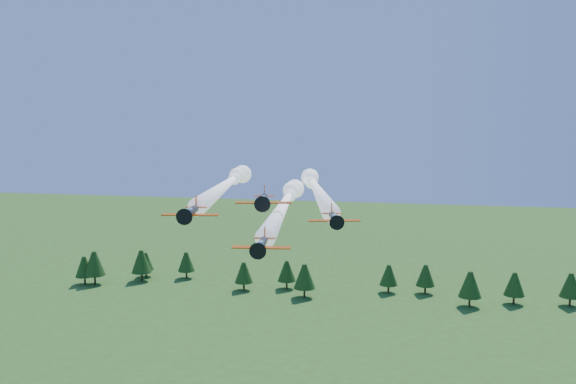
% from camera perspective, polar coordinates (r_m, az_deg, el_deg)
% --- Properties ---
extents(plane_lead, '(11.04, 58.32, 3.70)m').
position_cam_1_polar(plane_lead, '(106.72, -0.30, -1.01)').
color(plane_lead, black).
rests_on(plane_lead, ground).
extents(plane_left, '(11.81, 54.39, 3.70)m').
position_cam_1_polar(plane_left, '(113.68, -5.48, 0.68)').
color(plane_left, black).
rests_on(plane_left, ground).
extents(plane_right, '(16.31, 55.32, 3.70)m').
position_cam_1_polar(plane_right, '(114.42, 2.51, 0.36)').
color(plane_right, black).
rests_on(plane_right, ground).
extents(plane_slot, '(8.26, 9.05, 2.88)m').
position_cam_1_polar(plane_slot, '(92.93, -2.20, -0.70)').
color(plane_slot, black).
rests_on(plane_slot, ground).
extents(treeline, '(175.09, 20.42, 10.70)m').
position_cam_1_polar(treeline, '(197.08, 2.84, -7.23)').
color(treeline, '#382314').
rests_on(treeline, ground).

